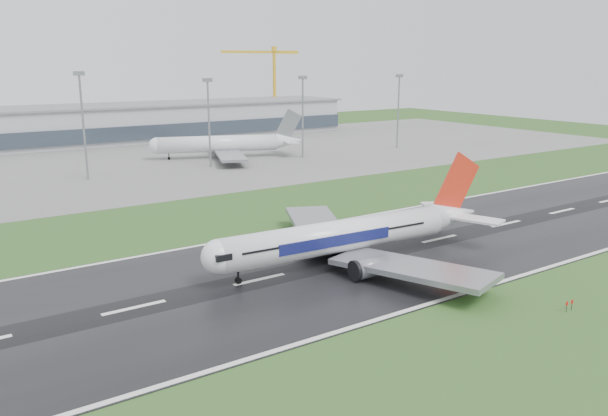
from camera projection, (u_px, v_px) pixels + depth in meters
ground at (359, 257)px, 103.68m from camera, size 520.00×520.00×0.00m
runway at (359, 257)px, 103.67m from camera, size 400.00×45.00×0.10m
apron at (132, 162)px, 204.72m from camera, size 400.00×130.00×0.08m
terminal at (86, 125)px, 251.45m from camera, size 240.00×36.00×15.00m
main_airliner at (356, 214)px, 100.01m from camera, size 58.47×55.99×16.38m
parked_airliner at (224, 135)px, 211.46m from camera, size 70.24×67.93×16.37m
tower_crane at (274, 87)px, 315.61m from camera, size 42.17×9.79×42.08m
floodmast_2 at (84, 129)px, 169.58m from camera, size 0.64×0.64×29.87m
floodmast_3 at (209, 125)px, 190.99m from camera, size 0.64×0.64×27.46m
floodmast_4 at (303, 119)px, 210.55m from camera, size 0.64×0.64×27.81m
floodmast_5 at (398, 113)px, 235.14m from camera, size 0.64×0.64×27.91m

